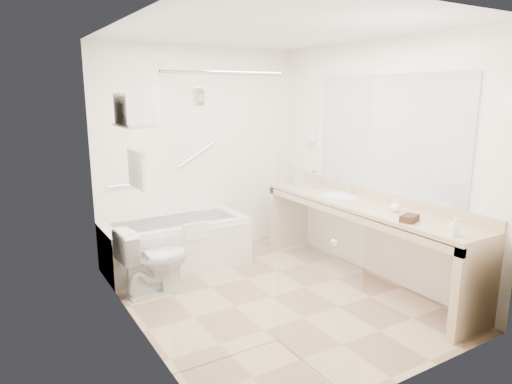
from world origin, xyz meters
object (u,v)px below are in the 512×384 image
amenity_basket (409,218)px  water_bottle_left (313,180)px  vanity_counter (362,223)px  bathtub (176,243)px  toilet (154,260)px

amenity_basket → water_bottle_left: 1.62m
vanity_counter → amenity_basket: 0.77m
amenity_basket → water_bottle_left: size_ratio=0.85×
bathtub → toilet: 0.71m
bathtub → amenity_basket: amenity_basket is taller
bathtub → water_bottle_left: water_bottle_left is taller
toilet → amenity_basket: amenity_basket is taller
bathtub → toilet: (-0.45, -0.54, 0.06)m
water_bottle_left → amenity_basket: bearing=-96.4°
water_bottle_left → vanity_counter: bearing=-92.6°
vanity_counter → toilet: bearing=156.7°
bathtub → water_bottle_left: (1.56, -0.50, 0.67)m
toilet → water_bottle_left: bearing=-92.8°
amenity_basket → vanity_counter: bearing=79.0°
vanity_counter → amenity_basket: bearing=-101.0°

